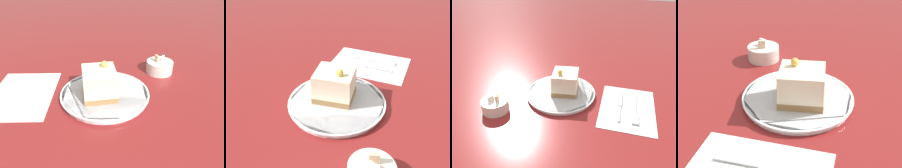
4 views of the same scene
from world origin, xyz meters
TOP-DOWN VIEW (x-y plane):
  - ground_plane at (0.00, 0.00)m, footprint 4.00×4.00m
  - plate at (0.03, -0.01)m, footprint 0.25×0.25m
  - cake_slice at (0.01, -0.02)m, footprint 0.10×0.11m
  - napkin at (-0.21, 0.01)m, footprint 0.18×0.25m
  - fork at (-0.24, 0.02)m, footprint 0.02×0.17m
  - knife at (-0.19, -0.01)m, footprint 0.02×0.17m
  - sugar_bowl at (0.21, 0.14)m, footprint 0.09×0.09m

SIDE VIEW (x-z plane):
  - ground_plane at x=0.00m, z-range 0.00..0.00m
  - napkin at x=-0.21m, z-range 0.00..0.00m
  - fork at x=-0.24m, z-range 0.00..0.01m
  - knife at x=-0.19m, z-range 0.00..0.01m
  - plate at x=0.03m, z-range 0.00..0.02m
  - sugar_bowl at x=0.21m, z-range -0.01..0.05m
  - cake_slice at x=0.01m, z-range 0.01..0.10m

